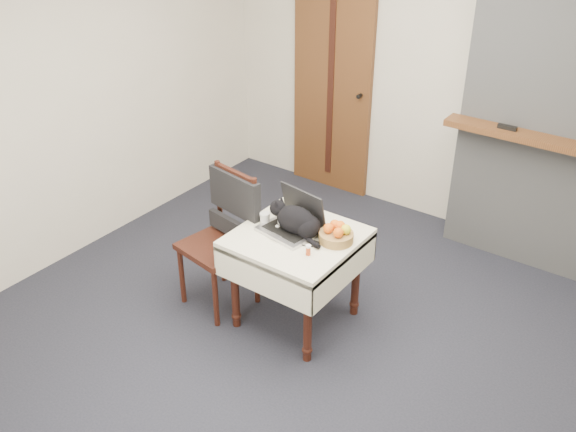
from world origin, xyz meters
name	(u,v)px	position (x,y,z in m)	size (l,w,h in m)	color
ground	(321,335)	(0.00, 0.00, 0.00)	(4.50, 4.50, 0.00)	black
room_shell	(370,69)	(0.00, 0.46, 1.76)	(4.52, 4.01, 2.61)	beige
door	(332,88)	(-1.20, 1.97, 1.00)	(0.82, 0.10, 2.00)	brown
chimney	(570,108)	(0.90, 1.85, 1.30)	(1.62, 0.48, 2.60)	gray
side_table	(297,250)	(-0.24, 0.05, 0.59)	(0.78, 0.78, 0.70)	#35160E
laptop	(294,221)	(-0.30, 0.10, 0.77)	(0.42, 0.37, 0.28)	#B7B7BC
cat	(298,221)	(-0.25, 0.07, 0.79)	(0.45, 0.19, 0.22)	black
cream_jar	(265,218)	(-0.51, 0.05, 0.74)	(0.07, 0.07, 0.08)	silver
pill_bottle	(308,250)	(-0.05, -0.10, 0.74)	(0.03, 0.03, 0.07)	#B13D15
fruit_basket	(337,234)	(0.01, 0.14, 0.75)	(0.23, 0.23, 0.13)	olive
desk_clutter	(318,242)	(-0.08, 0.05, 0.70)	(0.13, 0.02, 0.01)	black
chair	(227,221)	(-0.80, -0.01, 0.65)	(0.52, 0.52, 1.02)	#35160E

